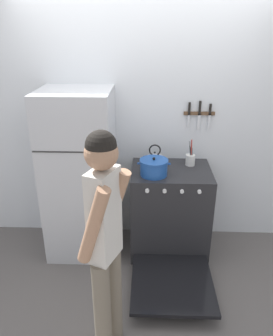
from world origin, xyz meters
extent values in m
plane|color=#5B5654|center=(0.00, 0.00, 0.00)|extent=(14.00, 14.00, 0.00)
cube|color=silver|center=(0.00, 0.03, 1.27)|extent=(10.00, 0.06, 2.55)
cube|color=#B7BABF|center=(-0.61, -0.32, 0.85)|extent=(0.67, 0.63, 1.69)
cube|color=#2D2D2D|center=(-0.61, -0.63, 1.22)|extent=(0.66, 0.01, 0.01)
cylinder|color=#B2B5BA|center=(-0.40, -0.65, 0.75)|extent=(0.02, 0.02, 0.54)
cube|color=#232326|center=(0.30, -0.30, 0.46)|extent=(0.78, 0.61, 0.92)
cube|color=black|center=(0.30, -0.30, 0.91)|extent=(0.77, 0.60, 0.02)
cube|color=black|center=(0.30, -0.58, 0.45)|extent=(0.68, 0.05, 0.70)
cylinder|color=black|center=(0.12, -0.43, 0.92)|extent=(0.20, 0.20, 0.01)
cylinder|color=black|center=(0.48, -0.43, 0.92)|extent=(0.20, 0.20, 0.01)
cylinder|color=black|center=(0.12, -0.18, 0.92)|extent=(0.20, 0.20, 0.01)
cylinder|color=black|center=(0.48, -0.18, 0.92)|extent=(0.20, 0.20, 0.01)
cylinder|color=silver|center=(0.07, -0.62, 0.85)|extent=(0.04, 0.02, 0.04)
cylinder|color=silver|center=(0.22, -0.62, 0.85)|extent=(0.04, 0.02, 0.04)
cylinder|color=silver|center=(0.38, -0.62, 0.85)|extent=(0.04, 0.02, 0.04)
cylinder|color=silver|center=(0.53, -0.62, 0.85)|extent=(0.04, 0.02, 0.04)
cube|color=black|center=(0.30, -0.98, 0.12)|extent=(0.72, 0.74, 0.04)
cube|color=#99999E|center=(0.30, -0.38, 0.42)|extent=(0.64, 0.34, 0.01)
cylinder|color=#1E4C9E|center=(0.12, -0.43, 0.99)|extent=(0.26, 0.26, 0.14)
cylinder|color=#1E4C9E|center=(0.12, -0.43, 1.07)|extent=(0.27, 0.27, 0.02)
sphere|color=black|center=(0.12, -0.43, 1.09)|extent=(0.03, 0.03, 0.03)
cylinder|color=#1E4C9E|center=(-0.02, -0.43, 1.04)|extent=(0.03, 0.02, 0.02)
cylinder|color=#1E4C9E|center=(0.26, -0.43, 1.04)|extent=(0.03, 0.02, 0.02)
cylinder|color=silver|center=(0.14, -0.18, 0.97)|extent=(0.15, 0.15, 0.10)
cone|color=silver|center=(0.14, -0.18, 1.03)|extent=(0.15, 0.15, 0.03)
sphere|color=black|center=(0.14, -0.18, 1.05)|extent=(0.02, 0.02, 0.02)
cone|color=silver|center=(0.21, -0.18, 0.98)|extent=(0.09, 0.03, 0.07)
torus|color=black|center=(0.14, -0.18, 1.08)|extent=(0.12, 0.01, 0.12)
cylinder|color=silver|center=(0.50, -0.18, 0.98)|extent=(0.09, 0.09, 0.11)
cylinder|color=#9E7547|center=(0.50, -0.17, 1.03)|extent=(0.03, 0.02, 0.18)
cylinder|color=#232326|center=(0.49, -0.18, 1.06)|extent=(0.04, 0.02, 0.23)
cylinder|color=#B2B5BA|center=(0.49, -0.17, 1.06)|extent=(0.04, 0.03, 0.23)
cylinder|color=#4C4C51|center=(0.51, -0.18, 1.03)|extent=(0.03, 0.03, 0.17)
cylinder|color=#C63D33|center=(0.50, -0.18, 1.07)|extent=(0.03, 0.06, 0.26)
cylinder|color=#6B6051|center=(-0.23, -1.59, 0.41)|extent=(0.12, 0.12, 0.83)
cylinder|color=#6B6051|center=(-0.17, -1.44, 0.41)|extent=(0.12, 0.12, 0.83)
cube|color=beige|center=(-0.20, -1.52, 1.14)|extent=(0.21, 0.27, 0.62)
cylinder|color=#A87A5B|center=(-0.25, -1.63, 1.14)|extent=(0.26, 0.17, 0.55)
cylinder|color=#A87A5B|center=(-0.15, -1.40, 1.14)|extent=(0.26, 0.17, 0.55)
sphere|color=#A87A5B|center=(-0.20, -1.52, 1.56)|extent=(0.20, 0.20, 0.20)
sphere|color=black|center=(-0.20, -1.52, 1.60)|extent=(0.18, 0.18, 0.18)
cube|color=brown|center=(0.57, -0.01, 1.41)|extent=(0.31, 0.02, 0.03)
cube|color=silver|center=(0.47, -0.02, 1.34)|extent=(0.02, 0.00, 0.15)
cube|color=black|center=(0.47, -0.02, 1.47)|extent=(0.02, 0.02, 0.11)
cube|color=silver|center=(0.57, -0.02, 1.33)|extent=(0.03, 0.00, 0.17)
cube|color=black|center=(0.57, -0.02, 1.48)|extent=(0.02, 0.02, 0.13)
cube|color=silver|center=(0.68, -0.02, 1.33)|extent=(0.02, 0.00, 0.16)
cube|color=black|center=(0.68, -0.02, 1.46)|extent=(0.02, 0.02, 0.10)
camera|label=1|loc=(0.07, -3.25, 2.23)|focal=35.00mm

